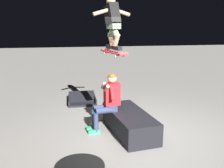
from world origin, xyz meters
The scene contains 6 objects.
ground_plane centered at (0.00, 0.00, 0.00)m, with size 40.00×40.00×0.00m, color gray.
ledge_box_main centered at (0.11, 0.12, 0.23)m, with size 1.76×0.72×0.46m, color black.
person_sitting_on_ledge centered at (0.31, 0.57, 0.72)m, with size 0.60×0.78×1.30m.
skateboard centered at (0.52, 0.40, 1.73)m, with size 1.04×0.48×0.13m.
skater_airborne centered at (0.57, 0.42, 2.42)m, with size 0.64×0.87×1.12m.
kicker_ramp centered at (2.45, 1.05, 0.06)m, with size 0.92×0.83×0.34m.
Camera 1 is at (-5.17, 1.36, 2.41)m, focal length 41.87 mm.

